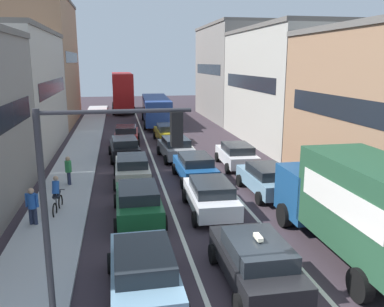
% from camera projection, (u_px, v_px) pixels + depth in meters
% --- Properties ---
extents(sidewalk_left, '(2.60, 64.00, 0.14)m').
position_uv_depth(sidewalk_left, '(80.00, 154.00, 28.81)').
color(sidewalk_left, '#B8B8B8').
rests_on(sidewalk_left, ground).
extents(lane_stripe_left, '(0.16, 60.00, 0.01)m').
position_uv_depth(lane_stripe_left, '(150.00, 152.00, 29.71)').
color(lane_stripe_left, silver).
rests_on(lane_stripe_left, ground).
extents(lane_stripe_right, '(0.16, 60.00, 0.01)m').
position_uv_depth(lane_stripe_right, '(195.00, 150.00, 30.32)').
color(lane_stripe_right, silver).
rests_on(lane_stripe_right, ground).
extents(building_row_left, '(7.20, 43.90, 12.95)m').
position_uv_depth(building_row_left, '(10.00, 79.00, 30.97)').
color(building_row_left, gray).
rests_on(building_row_left, ground).
extents(building_row_right, '(7.20, 43.90, 10.64)m').
position_uv_depth(building_row_right, '(283.00, 83.00, 33.80)').
color(building_row_right, gray).
rests_on(building_row_right, ground).
extents(traffic_light_pole, '(3.58, 0.38, 5.50)m').
position_uv_depth(traffic_light_pole, '(97.00, 179.00, 9.47)').
color(traffic_light_pole, '#2D2D33').
rests_on(traffic_light_pole, ground).
extents(removalist_box_truck, '(2.73, 7.71, 3.58)m').
position_uv_depth(removalist_box_truck, '(356.00, 203.00, 13.18)').
color(removalist_box_truck, navy).
rests_on(removalist_box_truck, ground).
extents(taxi_centre_lane_front, '(2.07, 4.31, 1.66)m').
position_uv_depth(taxi_centre_lane_front, '(256.00, 260.00, 11.82)').
color(taxi_centre_lane_front, black).
rests_on(taxi_centre_lane_front, ground).
extents(sedan_left_lane_front, '(2.11, 4.32, 1.49)m').
position_uv_depth(sedan_left_lane_front, '(144.00, 271.00, 11.24)').
color(sedan_left_lane_front, '#759EB7').
rests_on(sedan_left_lane_front, ground).
extents(sedan_centre_lane_second, '(2.15, 4.34, 1.49)m').
position_uv_depth(sedan_centre_lane_second, '(211.00, 196.00, 17.55)').
color(sedan_centre_lane_second, silver).
rests_on(sedan_centre_lane_second, ground).
extents(wagon_left_lane_second, '(2.07, 4.31, 1.49)m').
position_uv_depth(wagon_left_lane_second, '(138.00, 201.00, 16.84)').
color(wagon_left_lane_second, '#19592D').
rests_on(wagon_left_lane_second, ground).
extents(hatchback_centre_lane_third, '(2.12, 4.33, 1.49)m').
position_uv_depth(hatchback_centre_lane_third, '(195.00, 167.00, 22.38)').
color(hatchback_centre_lane_third, '#194C8C').
rests_on(hatchback_centre_lane_third, ground).
extents(sedan_left_lane_third, '(2.07, 4.31, 1.49)m').
position_uv_depth(sedan_left_lane_third, '(132.00, 168.00, 22.06)').
color(sedan_left_lane_third, beige).
rests_on(sedan_left_lane_third, ground).
extents(coupe_centre_lane_fourth, '(2.27, 4.40, 1.49)m').
position_uv_depth(coupe_centre_lane_fourth, '(176.00, 148.00, 27.37)').
color(coupe_centre_lane_fourth, gray).
rests_on(coupe_centre_lane_fourth, ground).
extents(sedan_left_lane_fourth, '(2.25, 4.39, 1.49)m').
position_uv_depth(sedan_left_lane_fourth, '(125.00, 147.00, 27.39)').
color(sedan_left_lane_fourth, black).
rests_on(sedan_left_lane_fourth, ground).
extents(sedan_centre_lane_fifth, '(2.16, 4.35, 1.49)m').
position_uv_depth(sedan_centre_lane_fifth, '(168.00, 132.00, 33.20)').
color(sedan_centre_lane_fifth, '#B29319').
rests_on(sedan_centre_lane_fifth, ground).
extents(sedan_left_lane_fifth, '(2.25, 4.39, 1.49)m').
position_uv_depth(sedan_left_lane_fifth, '(126.00, 134.00, 32.31)').
color(sedan_left_lane_fifth, '#A51E1E').
rests_on(sedan_left_lane_fifth, ground).
extents(sedan_right_lane_behind_truck, '(2.13, 4.33, 1.49)m').
position_uv_depth(sedan_right_lane_behind_truck, '(267.00, 179.00, 20.04)').
color(sedan_right_lane_behind_truck, '#759EB7').
rests_on(sedan_right_lane_behind_truck, ground).
extents(wagon_right_lane_far, '(2.16, 4.35, 1.49)m').
position_uv_depth(wagon_right_lane_far, '(237.00, 155.00, 25.25)').
color(wagon_right_lane_far, silver).
rests_on(wagon_right_lane_far, ground).
extents(bus_mid_queue_primary, '(3.08, 10.58, 2.90)m').
position_uv_depth(bus_mid_queue_primary, '(156.00, 108.00, 41.90)').
color(bus_mid_queue_primary, navy).
rests_on(bus_mid_queue_primary, ground).
extents(bus_far_queue_secondary, '(2.88, 10.53, 5.06)m').
position_uv_depth(bus_far_queue_secondary, '(122.00, 90.00, 52.91)').
color(bus_far_queue_secondary, '#B21919').
rests_on(bus_far_queue_secondary, ground).
extents(cyclist_on_sidewalk, '(0.50, 1.73, 1.72)m').
position_uv_depth(cyclist_on_sidewalk, '(57.00, 196.00, 17.38)').
color(cyclist_on_sidewalk, black).
rests_on(cyclist_on_sidewalk, ground).
extents(pedestrian_near_kerb, '(0.34, 0.52, 1.66)m').
position_uv_depth(pedestrian_near_kerb, '(68.00, 170.00, 21.18)').
color(pedestrian_near_kerb, '#262D47').
rests_on(pedestrian_near_kerb, ground).
extents(pedestrian_mid_sidewalk, '(0.52, 0.34, 1.66)m').
position_uv_depth(pedestrian_mid_sidewalk, '(32.00, 205.00, 15.94)').
color(pedestrian_mid_sidewalk, '#262D47').
rests_on(pedestrian_mid_sidewalk, ground).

